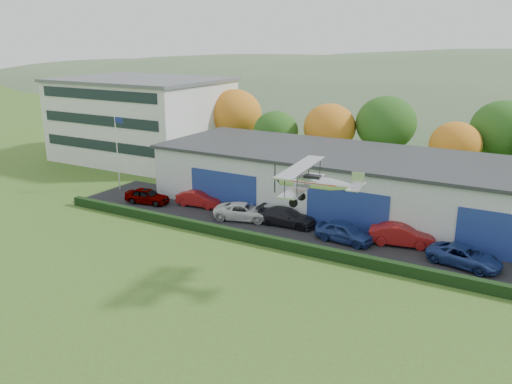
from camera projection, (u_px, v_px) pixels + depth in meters
The scene contains 16 objects.
ground at pixel (105, 344), 27.71m from camera, with size 300.00×300.00×0.00m, color #415D1D.
apron at pixel (318, 231), 43.74m from camera, with size 48.00×9.00×0.05m, color black.
hedge at pixel (293, 246), 39.64m from camera, with size 46.00×0.60×0.80m, color black.
hangar at pixel (371, 184), 47.85m from camera, with size 40.60×12.60×5.30m.
office_block at pixel (143, 119), 68.73m from camera, with size 20.60×15.60×10.40m.
flagpole at pixel (118, 145), 54.16m from camera, with size 1.05×0.10×8.00m.
tree_belt at pixel (372, 128), 59.51m from camera, with size 75.70×13.22×10.12m.
distant_hills at pixel (460, 141), 149.95m from camera, with size 430.00×196.00×56.00m.
car_0 at pixel (147, 196), 50.78m from camera, with size 1.75×4.34×1.48m, color gray.
car_1 at pixel (199, 199), 49.89m from camera, with size 1.55×4.44×1.46m, color maroon.
car_2 at pixel (244, 211), 46.30m from camera, with size 2.40×5.21×1.45m, color silver.
car_3 at pixel (287, 217), 44.91m from camera, with size 2.08×5.12×1.49m, color black.
car_4 at pixel (344, 232), 41.24m from camera, with size 1.85×4.61×1.57m, color navy.
car_5 at pixel (402, 235), 40.56m from camera, with size 1.72×4.94×1.63m, color maroon.
car_6 at pixel (465, 256), 36.91m from camera, with size 2.32×5.04×1.40m, color navy.
biplane at pixel (314, 181), 32.69m from camera, with size 5.75×6.60×2.46m.
Camera 1 is at (18.96, -17.16, 15.50)m, focal length 37.16 mm.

